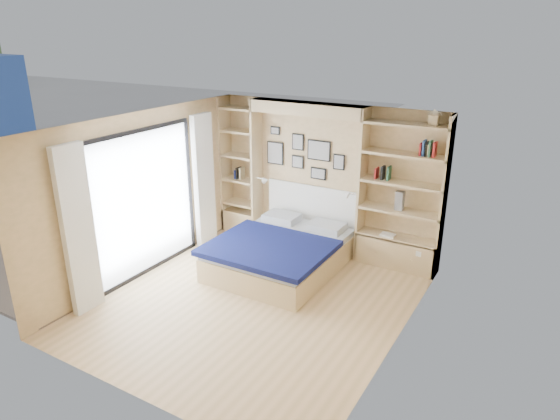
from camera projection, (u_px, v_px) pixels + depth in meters
The scene contains 8 objects.
ground at pixel (256, 301), 7.03m from camera, with size 4.50×4.50×0.00m, color #E0B783.
room_shell at pixel (286, 195), 8.07m from camera, with size 4.50×4.50×4.50m.
bed at pixel (281, 252), 7.92m from camera, with size 1.80×2.26×1.07m.
photo_gallery at pixel (303, 154), 8.49m from camera, with size 1.48×0.02×0.82m.
reading_lamps at pixel (304, 187), 8.41m from camera, with size 1.92×0.12×0.15m.
shelf_decor at pixel (390, 162), 7.58m from camera, with size 3.56×0.23×2.03m.
deck at pixel (83, 248), 8.74m from camera, with size 3.20×4.00×0.05m, color #68584C.
deck_chair at pixel (91, 239), 8.13m from camera, with size 0.72×0.92×0.82m.
Camera 1 is at (3.40, -5.13, 3.65)m, focal length 32.00 mm.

